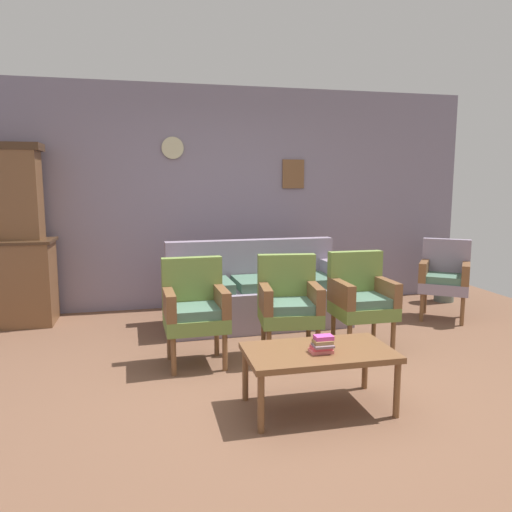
{
  "coord_description": "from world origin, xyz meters",
  "views": [
    {
      "loc": [
        -0.96,
        -3.45,
        1.54
      ],
      "look_at": [
        0.07,
        1.05,
        0.85
      ],
      "focal_mm": 34.53,
      "sensor_mm": 36.0,
      "label": 1
    }
  ],
  "objects_px": {
    "floral_couch": "(257,294)",
    "coffee_table": "(319,356)",
    "side_cabinet": "(0,283)",
    "armchair_near_couch_end": "(361,296)",
    "wingback_chair_by_fireplace": "(445,275)",
    "book_stack_on_table": "(322,345)",
    "floor_vase_by_wall": "(445,271)",
    "armchair_near_cabinet": "(195,306)",
    "armchair_by_doorway": "(289,302)"
  },
  "relations": [
    {
      "from": "side_cabinet",
      "to": "armchair_near_couch_end",
      "type": "bearing_deg",
      "value": -24.53
    },
    {
      "from": "armchair_near_couch_end",
      "to": "wingback_chair_by_fireplace",
      "type": "bearing_deg",
      "value": 28.92
    },
    {
      "from": "side_cabinet",
      "to": "armchair_near_couch_end",
      "type": "height_order",
      "value": "side_cabinet"
    },
    {
      "from": "armchair_near_cabinet",
      "to": "armchair_by_doorway",
      "type": "bearing_deg",
      "value": -0.67
    },
    {
      "from": "floor_vase_by_wall",
      "to": "armchair_near_cabinet",
      "type": "bearing_deg",
      "value": -155.97
    },
    {
      "from": "armchair_near_cabinet",
      "to": "wingback_chair_by_fireplace",
      "type": "xyz_separation_m",
      "value": [
        2.91,
        0.79,
        0.0
      ]
    },
    {
      "from": "armchair_by_doorway",
      "to": "wingback_chair_by_fireplace",
      "type": "distance_m",
      "value": 2.23
    },
    {
      "from": "book_stack_on_table",
      "to": "floor_vase_by_wall",
      "type": "bearing_deg",
      "value": 44.49
    },
    {
      "from": "side_cabinet",
      "to": "book_stack_on_table",
      "type": "relative_size",
      "value": 7.32
    },
    {
      "from": "armchair_near_cabinet",
      "to": "floor_vase_by_wall",
      "type": "distance_m",
      "value": 3.74
    },
    {
      "from": "side_cabinet",
      "to": "armchair_by_doorway",
      "type": "height_order",
      "value": "side_cabinet"
    },
    {
      "from": "coffee_table",
      "to": "book_stack_on_table",
      "type": "relative_size",
      "value": 6.34
    },
    {
      "from": "armchair_by_doorway",
      "to": "coffee_table",
      "type": "relative_size",
      "value": 0.9
    },
    {
      "from": "side_cabinet",
      "to": "floral_couch",
      "type": "distance_m",
      "value": 2.79
    },
    {
      "from": "floral_couch",
      "to": "book_stack_on_table",
      "type": "height_order",
      "value": "floral_couch"
    },
    {
      "from": "side_cabinet",
      "to": "floor_vase_by_wall",
      "type": "bearing_deg",
      "value": -1.07
    },
    {
      "from": "armchair_near_couch_end",
      "to": "coffee_table",
      "type": "relative_size",
      "value": 0.9
    },
    {
      "from": "book_stack_on_table",
      "to": "coffee_table",
      "type": "bearing_deg",
      "value": 91.81
    },
    {
      "from": "floral_couch",
      "to": "floor_vase_by_wall",
      "type": "bearing_deg",
      "value": 9.7
    },
    {
      "from": "side_cabinet",
      "to": "book_stack_on_table",
      "type": "height_order",
      "value": "side_cabinet"
    },
    {
      "from": "book_stack_on_table",
      "to": "floor_vase_by_wall",
      "type": "xyz_separation_m",
      "value": [
        2.68,
        2.63,
        -0.07
      ]
    },
    {
      "from": "armchair_near_couch_end",
      "to": "floral_couch",
      "type": "bearing_deg",
      "value": 125.83
    },
    {
      "from": "wingback_chair_by_fireplace",
      "to": "book_stack_on_table",
      "type": "height_order",
      "value": "wingback_chair_by_fireplace"
    },
    {
      "from": "armchair_by_doorway",
      "to": "book_stack_on_table",
      "type": "height_order",
      "value": "armchair_by_doorway"
    },
    {
      "from": "armchair_near_couch_end",
      "to": "book_stack_on_table",
      "type": "relative_size",
      "value": 5.7
    },
    {
      "from": "floral_couch",
      "to": "coffee_table",
      "type": "distance_m",
      "value": 2.13
    },
    {
      "from": "armchair_near_couch_end",
      "to": "floor_vase_by_wall",
      "type": "xyz_separation_m",
      "value": [
        1.87,
        1.49,
        -0.1
      ]
    },
    {
      "from": "floral_couch",
      "to": "floor_vase_by_wall",
      "type": "height_order",
      "value": "floral_couch"
    },
    {
      "from": "book_stack_on_table",
      "to": "floor_vase_by_wall",
      "type": "height_order",
      "value": "floor_vase_by_wall"
    },
    {
      "from": "side_cabinet",
      "to": "armchair_near_cabinet",
      "type": "distance_m",
      "value": 2.53
    },
    {
      "from": "armchair_near_couch_end",
      "to": "floor_vase_by_wall",
      "type": "distance_m",
      "value": 2.39
    },
    {
      "from": "wingback_chair_by_fireplace",
      "to": "coffee_table",
      "type": "xyz_separation_m",
      "value": [
        -2.18,
        -1.85,
        -0.12
      ]
    },
    {
      "from": "side_cabinet",
      "to": "floor_vase_by_wall",
      "type": "relative_size",
      "value": 1.45
    },
    {
      "from": "book_stack_on_table",
      "to": "floral_couch",
      "type": "bearing_deg",
      "value": 88.48
    },
    {
      "from": "wingback_chair_by_fireplace",
      "to": "book_stack_on_table",
      "type": "bearing_deg",
      "value": -138.87
    },
    {
      "from": "coffee_table",
      "to": "wingback_chair_by_fireplace",
      "type": "bearing_deg",
      "value": 40.25
    },
    {
      "from": "side_cabinet",
      "to": "book_stack_on_table",
      "type": "xyz_separation_m",
      "value": [
        2.67,
        -2.73,
        0.01
      ]
    },
    {
      "from": "wingback_chair_by_fireplace",
      "to": "coffee_table",
      "type": "relative_size",
      "value": 0.9
    },
    {
      "from": "floral_couch",
      "to": "armchair_by_doorway",
      "type": "distance_m",
      "value": 1.1
    },
    {
      "from": "armchair_near_cabinet",
      "to": "book_stack_on_table",
      "type": "height_order",
      "value": "armchair_near_cabinet"
    },
    {
      "from": "armchair_near_couch_end",
      "to": "book_stack_on_table",
      "type": "xyz_separation_m",
      "value": [
        -0.81,
        -1.15,
        -0.03
      ]
    },
    {
      "from": "coffee_table",
      "to": "armchair_near_couch_end",
      "type": "bearing_deg",
      "value": 53.36
    },
    {
      "from": "armchair_near_cabinet",
      "to": "book_stack_on_table",
      "type": "distance_m",
      "value": 1.33
    },
    {
      "from": "armchair_near_couch_end",
      "to": "coffee_table",
      "type": "bearing_deg",
      "value": -126.64
    },
    {
      "from": "side_cabinet",
      "to": "coffee_table",
      "type": "height_order",
      "value": "side_cabinet"
    },
    {
      "from": "armchair_by_doorway",
      "to": "armchair_near_couch_end",
      "type": "distance_m",
      "value": 0.71
    },
    {
      "from": "armchair_near_cabinet",
      "to": "armchair_near_couch_end",
      "type": "bearing_deg",
      "value": 1.27
    },
    {
      "from": "floral_couch",
      "to": "coffee_table",
      "type": "relative_size",
      "value": 1.96
    },
    {
      "from": "floral_couch",
      "to": "armchair_near_cabinet",
      "type": "distance_m",
      "value": 1.34
    },
    {
      "from": "floral_couch",
      "to": "book_stack_on_table",
      "type": "distance_m",
      "value": 2.19
    }
  ]
}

